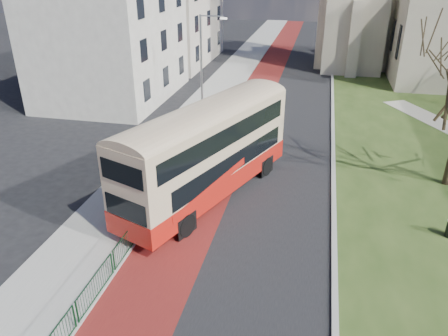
# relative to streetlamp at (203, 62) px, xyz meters

# --- Properties ---
(ground) EXTENTS (160.00, 160.00, 0.00)m
(ground) POSITION_rel_streetlamp_xyz_m (4.35, -18.00, -4.59)
(ground) COLOR black
(ground) RESTS_ON ground
(road_carriageway) EXTENTS (9.00, 120.00, 0.01)m
(road_carriageway) POSITION_rel_streetlamp_xyz_m (5.85, 2.00, -4.59)
(road_carriageway) COLOR black
(road_carriageway) RESTS_ON ground
(bus_lane) EXTENTS (3.40, 120.00, 0.01)m
(bus_lane) POSITION_rel_streetlamp_xyz_m (3.15, 2.00, -4.59)
(bus_lane) COLOR #591414
(bus_lane) RESTS_ON ground
(pavement_west) EXTENTS (4.00, 120.00, 0.12)m
(pavement_west) POSITION_rel_streetlamp_xyz_m (-0.65, 2.00, -4.53)
(pavement_west) COLOR gray
(pavement_west) RESTS_ON ground
(kerb_west) EXTENTS (0.25, 120.00, 0.13)m
(kerb_west) POSITION_rel_streetlamp_xyz_m (1.35, 2.00, -4.53)
(kerb_west) COLOR #999993
(kerb_west) RESTS_ON ground
(kerb_east) EXTENTS (0.25, 80.00, 0.13)m
(kerb_east) POSITION_rel_streetlamp_xyz_m (10.45, 4.00, -4.53)
(kerb_east) COLOR #999993
(kerb_east) RESTS_ON ground
(pedestrian_railing) EXTENTS (0.07, 24.00, 1.12)m
(pedestrian_railing) POSITION_rel_streetlamp_xyz_m (1.40, -14.00, -4.04)
(pedestrian_railing) COLOR #0D3B1A
(pedestrian_railing) RESTS_ON ground
(street_block_near) EXTENTS (10.30, 14.30, 13.00)m
(street_block_near) POSITION_rel_streetlamp_xyz_m (-9.65, 4.00, 1.92)
(street_block_near) COLOR #BCB7AA
(street_block_near) RESTS_ON ground
(street_block_far) EXTENTS (10.30, 16.30, 11.50)m
(street_block_far) POSITION_rel_streetlamp_xyz_m (-9.65, 20.00, 1.17)
(street_block_far) COLOR beige
(street_block_far) RESTS_ON ground
(streetlamp) EXTENTS (2.13, 0.18, 8.00)m
(streetlamp) POSITION_rel_streetlamp_xyz_m (0.00, 0.00, 0.00)
(streetlamp) COLOR gray
(streetlamp) RESTS_ON pavement_west
(bus) EXTENTS (7.08, 12.35, 5.09)m
(bus) POSITION_rel_streetlamp_xyz_m (3.66, -12.86, -1.69)
(bus) COLOR #B01810
(bus) RESTS_ON ground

